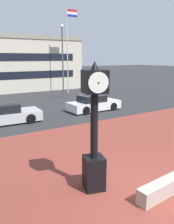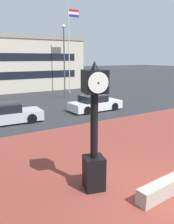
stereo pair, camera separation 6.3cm
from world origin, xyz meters
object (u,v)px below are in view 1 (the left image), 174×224
at_px(street_clock, 94,133).
at_px(car_street_near, 6,115).
at_px(car_street_far, 93,104).
at_px(flagpole_primary, 68,45).
at_px(street_lamp_post, 63,55).

relative_size(street_clock, car_street_near, 0.93).
relative_size(street_clock, car_street_far, 0.95).
height_order(street_clock, flagpole_primary, flagpole_primary).
height_order(street_clock, car_street_near, street_clock).
height_order(street_clock, street_lamp_post, street_lamp_post).
bearing_deg(street_clock, street_lamp_post, 82.44).
height_order(street_clock, car_street_far, street_clock).
bearing_deg(street_lamp_post, car_street_far, -96.20).
bearing_deg(car_street_near, street_clock, 5.64).
relative_size(street_clock, flagpole_primary, 0.42).
xyz_separation_m(street_clock, car_street_far, (6.47, 9.63, -1.34)).
bearing_deg(car_street_far, street_clock, -34.94).
height_order(car_street_far, flagpole_primary, flagpole_primary).
bearing_deg(flagpole_primary, car_street_near, -135.28).
xyz_separation_m(car_street_near, flagpole_primary, (9.88, 9.78, 5.03)).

